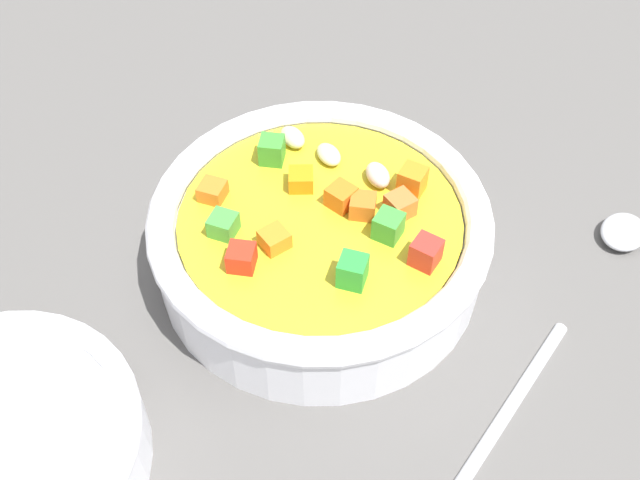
% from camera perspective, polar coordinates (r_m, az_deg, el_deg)
% --- Properties ---
extents(ground_plane, '(1.40, 1.40, 0.02)m').
position_cam_1_polar(ground_plane, '(0.43, 0.00, -2.77)').
color(ground_plane, '#565451').
extents(soup_bowl_main, '(0.18, 0.18, 0.06)m').
position_cam_1_polar(soup_bowl_main, '(0.40, 0.02, 0.42)').
color(soup_bowl_main, white).
rests_on(soup_bowl_main, ground_plane).
extents(spoon, '(0.23, 0.07, 0.01)m').
position_cam_1_polar(spoon, '(0.42, 19.13, -4.88)').
color(spoon, silver).
rests_on(spoon, ground_plane).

